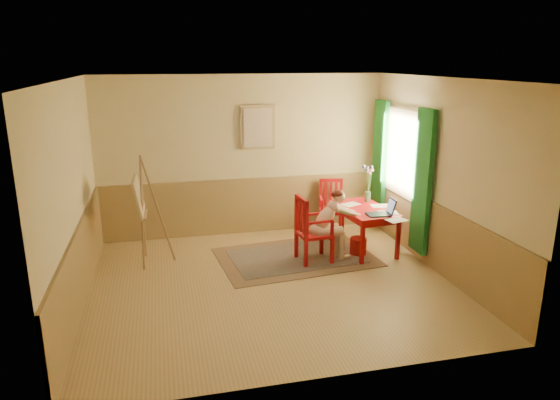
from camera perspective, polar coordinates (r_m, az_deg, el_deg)
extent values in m
cube|color=tan|center=(7.19, -0.94, -9.45)|extent=(5.00, 4.50, 0.02)
cube|color=white|center=(6.52, -1.05, 13.62)|extent=(5.00, 4.50, 0.02)
cube|color=#DBC185|center=(8.89, -4.14, 4.97)|extent=(5.00, 0.02, 2.80)
cube|color=#DBC185|center=(4.63, 5.06, -5.16)|extent=(5.00, 0.02, 2.80)
cube|color=#DBC185|center=(6.67, -22.56, 0.17)|extent=(0.02, 4.50, 2.80)
cube|color=#DBC185|center=(7.64, 17.73, 2.50)|extent=(0.02, 4.50, 2.80)
cube|color=#95784B|center=(9.07, -4.00, -0.66)|extent=(5.00, 0.04, 1.00)
cube|color=#95784B|center=(6.94, -21.54, -6.99)|extent=(0.04, 4.50, 1.00)
cube|color=#95784B|center=(7.87, 17.00, -3.90)|extent=(0.04, 4.50, 1.00)
cube|color=white|center=(8.54, 13.83, 5.14)|extent=(0.02, 1.00, 1.30)
cube|color=tan|center=(8.53, 13.71, 5.14)|extent=(0.03, 1.12, 1.42)
cube|color=#21862C|center=(7.89, 15.78, 1.94)|extent=(0.08, 0.45, 2.20)
cube|color=#21862C|center=(9.25, 11.15, 4.19)|extent=(0.08, 0.45, 2.20)
cube|color=tan|center=(8.80, -2.53, 8.19)|extent=(0.60, 0.04, 0.76)
cube|color=beige|center=(8.78, -2.50, 8.17)|extent=(0.50, 0.02, 0.66)
cube|color=#8C7251|center=(8.07, 1.80, -6.45)|extent=(2.55, 1.84, 0.01)
cube|color=black|center=(8.07, 1.80, -6.40)|extent=(2.11, 1.40, 0.01)
cube|color=red|center=(8.27, 9.45, -1.01)|extent=(0.85, 1.27, 0.04)
cube|color=red|center=(8.29, 9.43, -1.48)|extent=(0.74, 1.16, 0.10)
cube|color=red|center=(7.78, 9.27, -4.88)|extent=(0.06, 0.06, 0.68)
cube|color=red|center=(8.09, 13.17, -4.29)|extent=(0.06, 0.06, 0.68)
cube|color=red|center=(8.71, 5.79, -2.51)|extent=(0.06, 0.06, 0.68)
cube|color=red|center=(8.98, 9.41, -2.07)|extent=(0.06, 0.06, 0.68)
cube|color=red|center=(7.78, 3.88, -3.84)|extent=(0.52, 0.51, 0.05)
cube|color=red|center=(7.61, 2.94, -6.18)|extent=(0.06, 0.06, 0.42)
cube|color=red|center=(7.77, 5.90, -5.78)|extent=(0.06, 0.06, 0.42)
cube|color=red|center=(7.97, 1.85, -5.15)|extent=(0.06, 0.06, 0.42)
cube|color=red|center=(8.12, 4.70, -4.79)|extent=(0.06, 0.06, 0.42)
cube|color=red|center=(7.43, 3.00, -2.25)|extent=(0.06, 0.06, 0.58)
cube|color=red|center=(7.79, 1.89, -1.38)|extent=(0.06, 0.06, 0.58)
cube|color=red|center=(7.53, 2.45, 0.06)|extent=(0.10, 0.46, 0.06)
cube|color=red|center=(7.52, 2.72, -2.15)|extent=(0.04, 0.05, 0.47)
cube|color=red|center=(7.61, 2.43, -1.92)|extent=(0.04, 0.05, 0.47)
cube|color=red|center=(7.71, 2.15, -1.70)|extent=(0.04, 0.05, 0.47)
cube|color=red|center=(7.52, 4.52, -2.50)|extent=(0.43, 0.08, 0.04)
cube|color=red|center=(7.64, 5.91, -3.17)|extent=(0.05, 0.05, 0.23)
cube|color=red|center=(7.88, 3.35, -1.63)|extent=(0.43, 0.08, 0.04)
cube|color=red|center=(7.99, 4.69, -2.28)|extent=(0.05, 0.05, 0.23)
cube|color=red|center=(9.12, 5.82, -1.22)|extent=(0.51, 0.52, 0.04)
cube|color=red|center=(9.35, 4.53, -2.13)|extent=(0.06, 0.06, 0.39)
cube|color=red|center=(8.98, 4.72, -2.89)|extent=(0.06, 0.06, 0.39)
cube|color=red|center=(9.39, 6.80, -2.12)|extent=(0.06, 0.06, 0.39)
cube|color=red|center=(9.02, 7.08, -2.88)|extent=(0.06, 0.06, 0.39)
cube|color=red|center=(9.21, 4.60, 0.82)|extent=(0.06, 0.06, 0.52)
cube|color=red|center=(9.25, 6.90, 0.81)|extent=(0.06, 0.06, 0.52)
cube|color=red|center=(9.17, 5.79, 2.23)|extent=(0.42, 0.14, 0.06)
cube|color=red|center=(9.22, 5.16, 0.73)|extent=(0.05, 0.04, 0.43)
cube|color=red|center=(9.23, 5.75, 0.73)|extent=(0.05, 0.04, 0.43)
cube|color=red|center=(9.24, 6.34, 0.73)|extent=(0.05, 0.04, 0.43)
cube|color=red|center=(9.04, 4.69, 0.18)|extent=(0.13, 0.39, 0.03)
cube|color=red|center=(8.89, 4.76, -0.79)|extent=(0.05, 0.05, 0.21)
cube|color=red|center=(9.07, 7.03, 0.18)|extent=(0.13, 0.39, 0.03)
cube|color=red|center=(8.92, 7.14, -0.79)|extent=(0.05, 0.05, 0.21)
ellipsoid|color=beige|center=(7.76, 4.19, -3.51)|extent=(0.28, 0.34, 0.20)
cylinder|color=beige|center=(7.77, 5.70, -3.61)|extent=(0.41, 0.18, 0.14)
cylinder|color=beige|center=(7.91, 5.22, -3.25)|extent=(0.41, 0.18, 0.14)
cylinder|color=beige|center=(7.93, 6.90, -5.06)|extent=(0.11, 0.11, 0.45)
cylinder|color=beige|center=(8.06, 6.41, -4.68)|extent=(0.11, 0.11, 0.45)
cube|color=beige|center=(8.03, 7.21, -6.48)|extent=(0.19, 0.10, 0.07)
cube|color=beige|center=(8.16, 6.72, -6.09)|extent=(0.19, 0.10, 0.07)
ellipsoid|color=beige|center=(7.75, 5.13, -2.02)|extent=(0.46, 0.30, 0.47)
ellipsoid|color=beige|center=(7.76, 6.06, -0.72)|extent=(0.20, 0.28, 0.16)
sphere|color=beige|center=(7.76, 6.72, 0.38)|extent=(0.19, 0.19, 0.18)
ellipsoid|color=#501A11|center=(7.73, 6.60, 0.74)|extent=(0.18, 0.19, 0.13)
sphere|color=#501A11|center=(7.71, 6.13, 0.63)|extent=(0.10, 0.10, 0.09)
cylinder|color=beige|center=(7.69, 7.03, -1.27)|extent=(0.20, 0.08, 0.13)
cylinder|color=beige|center=(7.81, 8.28, -1.61)|extent=(0.27, 0.15, 0.15)
sphere|color=beige|center=(7.73, 7.61, -1.43)|extent=(0.09, 0.09, 0.08)
sphere|color=beige|center=(7.90, 8.92, -1.77)|extent=(0.07, 0.07, 0.07)
cylinder|color=beige|center=(7.92, 6.21, -0.74)|extent=(0.21, 0.12, 0.13)
cylinder|color=beige|center=(8.01, 7.55, -1.15)|extent=(0.27, 0.10, 0.15)
sphere|color=beige|center=(7.97, 6.72, -0.87)|extent=(0.09, 0.09, 0.08)
sphere|color=beige|center=(8.05, 8.36, -1.43)|extent=(0.07, 0.07, 0.07)
cube|color=#1E2338|center=(7.92, 11.05, -1.61)|extent=(0.36, 0.27, 0.02)
cube|color=#2D3342|center=(7.92, 11.05, -1.58)|extent=(0.31, 0.21, 0.00)
cube|color=#1E2338|center=(7.96, 12.47, -0.66)|extent=(0.09, 0.25, 0.23)
cube|color=#99BFF2|center=(7.96, 12.38, -0.70)|extent=(0.07, 0.21, 0.19)
cube|color=white|center=(7.72, 13.02, -2.23)|extent=(0.34, 0.28, 0.00)
cube|color=white|center=(8.41, 11.27, -0.65)|extent=(0.32, 0.25, 0.00)
cube|color=white|center=(8.42, 7.99, -0.48)|extent=(0.36, 0.31, 0.00)
cube|color=white|center=(8.07, 12.11, -1.41)|extent=(0.34, 0.28, 0.00)
cylinder|color=#3F724C|center=(8.64, 9.87, 0.39)|extent=(0.11, 0.11, 0.16)
cylinder|color=#3F7233|center=(8.62, 9.67, 2.27)|extent=(0.05, 0.14, 0.44)
sphere|color=#728CD8|center=(8.62, 9.45, 3.76)|extent=(0.07, 0.07, 0.07)
cylinder|color=#3F7233|center=(8.52, 9.86, 2.18)|extent=(0.07, 0.09, 0.46)
sphere|color=pink|center=(8.42, 9.84, 3.62)|extent=(0.05, 0.05, 0.05)
cylinder|color=#3F7233|center=(8.60, 9.97, 1.89)|extent=(0.04, 0.04, 0.34)
sphere|color=pink|center=(8.58, 10.05, 3.00)|extent=(0.06, 0.06, 0.05)
cylinder|color=#3F7233|center=(8.50, 9.86, 2.04)|extent=(0.09, 0.12, 0.43)
sphere|color=#728CD8|center=(8.39, 9.82, 3.34)|extent=(0.07, 0.07, 0.06)
cylinder|color=#3F7233|center=(8.62, 10.14, 2.05)|extent=(0.10, 0.08, 0.38)
sphere|color=pink|center=(8.63, 10.40, 3.32)|extent=(0.06, 0.06, 0.05)
cylinder|color=#3F7233|center=(8.60, 10.05, 2.05)|extent=(0.06, 0.05, 0.38)
sphere|color=pink|center=(8.58, 10.22, 3.32)|extent=(0.06, 0.06, 0.05)
cylinder|color=#3F7233|center=(8.62, 10.10, 2.25)|extent=(0.10, 0.10, 0.43)
sphere|color=#728CD8|center=(8.63, 10.32, 3.72)|extent=(0.06, 0.06, 0.05)
cylinder|color=#A71817|center=(8.23, 8.81, -5.18)|extent=(0.32, 0.32, 0.28)
cylinder|color=olive|center=(7.74, -15.31, -1.43)|extent=(0.09, 0.31, 1.69)
cylinder|color=olive|center=(8.00, -15.21, -0.87)|extent=(0.08, 0.31, 1.69)
cylinder|color=olive|center=(7.86, -13.61, -1.05)|extent=(0.44, 0.04, 1.69)
cylinder|color=olive|center=(7.89, -15.39, -1.63)|extent=(0.04, 0.47, 0.03)
cube|color=olive|center=(7.89, -14.99, -1.61)|extent=(0.07, 0.51, 0.03)
cube|color=tan|center=(7.81, -15.70, 0.44)|extent=(0.15, 0.75, 0.56)
cube|color=beige|center=(7.81, -15.57, 0.44)|extent=(0.11, 0.68, 0.49)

